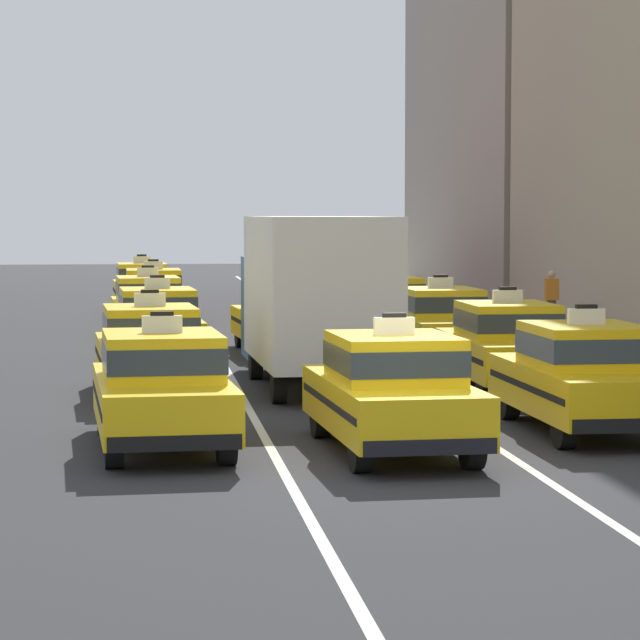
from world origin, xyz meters
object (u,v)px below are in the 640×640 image
taxi_left_fifth (153,295)px  taxi_right_fourth (387,306)px  taxi_center_third (280,316)px  taxi_right_second (506,344)px  sedan_right_fifth (363,295)px  taxi_left_third (157,323)px  taxi_left_nearest (162,387)px  taxi_right_third (439,323)px  bus_right_sixth (323,255)px  pedestrian_near_crosswalk (551,302)px  taxi_left_second (150,349)px  taxi_left_sixth (142,286)px  taxi_left_fourth (148,306)px  box_truck_center_second (313,295)px  taxi_center_nearest (392,390)px  taxi_right_nearest (583,375)px

taxi_left_fifth → taxi_right_fourth: 8.68m
taxi_center_third → taxi_right_second: (3.51, -8.07, 0.00)m
sedan_right_fifth → taxi_left_third: bearing=-118.7°
taxi_left_nearest → taxi_right_second: bearing=44.0°
taxi_left_nearest → taxi_right_third: same height
taxi_right_fourth → bus_right_sixth: 15.00m
taxi_right_second → bus_right_sixth: size_ratio=0.41×
taxi_left_third → taxi_right_second: size_ratio=1.02×
taxi_right_second → sedan_right_fifth: taxi_right_second is taller
taxi_left_fifth → sedan_right_fifth: 6.37m
taxi_left_fifth → pedestrian_near_crosswalk: bearing=-33.2°
taxi_left_second → taxi_left_sixth: size_ratio=1.01×
taxi_center_third → sedan_right_fifth: size_ratio=1.08×
taxi_left_sixth → taxi_right_second: size_ratio=1.02×
taxi_left_fifth → taxi_right_third: bearing=-62.7°
taxi_center_third → taxi_right_third: (3.37, -2.48, 0.00)m
pedestrian_near_crosswalk → taxi_left_third: bearing=-155.2°
taxi_left_nearest → taxi_left_second: bearing=91.3°
taxi_right_second → taxi_left_fourth: bearing=118.0°
taxi_left_third → taxi_left_sixth: same height
taxi_left_fourth → box_truck_center_second: (3.10, -11.50, 0.90)m
taxi_right_fourth → bus_right_sixth: (0.14, 14.97, 0.94)m
taxi_left_second → taxi_right_fourth: 13.38m
taxi_center_nearest → pedestrian_near_crosswalk: 19.37m
taxi_left_third → sedan_right_fifth: (6.38, 11.67, -0.03)m
taxi_left_nearest → taxi_left_third: 12.43m
taxi_center_third → bus_right_sixth: bus_right_sixth is taller
box_truck_center_second → taxi_right_third: size_ratio=1.52×
pedestrian_near_crosswalk → taxi_center_third: bearing=-158.9°
taxi_left_sixth → taxi_left_fourth: bearing=-89.2°
taxi_left_fifth → taxi_left_sixth: bearing=93.6°
taxi_left_nearest → taxi_left_second: (-0.13, 6.03, 0.00)m
taxi_center_nearest → taxi_center_third: 15.06m
taxi_left_third → taxi_right_nearest: same height
taxi_left_second → taxi_left_fourth: 12.73m
box_truck_center_second → taxi_left_second: bearing=-158.5°
taxi_center_third → sedan_right_fifth: (3.45, 9.75, -0.03)m
taxi_left_nearest → taxi_left_third: bearing=89.7°
taxi_center_nearest → taxi_right_third: (3.20, 12.58, 0.00)m
taxi_left_second → taxi_right_second: same height
box_truck_center_second → taxi_right_nearest: size_ratio=1.53×
taxi_left_third → box_truck_center_second: bearing=-60.6°
taxi_center_third → taxi_left_sixth: bearing=102.2°
taxi_left_sixth → taxi_center_third: 15.47m
taxi_left_fifth → taxi_left_sixth: (-0.34, 5.44, 0.00)m
taxi_left_third → taxi_right_fourth: bearing=41.6°
taxi_left_nearest → taxi_center_nearest: bearing=-12.5°
taxi_left_nearest → taxi_right_second: 9.05m
taxi_left_fifth → taxi_right_nearest: 24.03m
taxi_center_third → taxi_left_second: bearing=-110.7°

